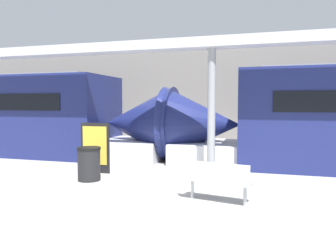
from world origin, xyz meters
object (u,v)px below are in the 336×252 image
Objects in this scene: bench_near at (216,178)px; poster_board at (95,148)px; support_column_near at (211,113)px; trash_bin at (89,164)px.

bench_near is 4.31m from poster_board.
bench_near is at bearing -26.89° from poster_board.
poster_board is 0.41× the size of support_column_near.
poster_board reaches higher than bench_near.
support_column_near is (3.00, 1.50, 1.34)m from trash_bin.
support_column_near reaches higher than poster_board.
bench_near is at bearing -16.14° from trash_bin.
support_column_near is (-0.51, 2.52, 1.28)m from bench_near.
trash_bin is 0.25× the size of support_column_near.
poster_board reaches higher than trash_bin.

